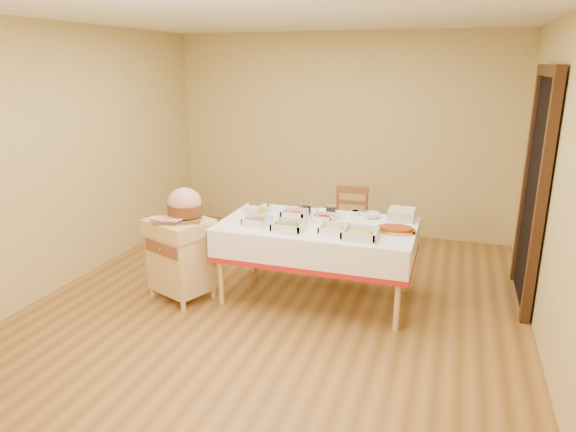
# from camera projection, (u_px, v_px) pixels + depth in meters

# --- Properties ---
(room_shell) EXTENTS (5.00, 5.00, 5.00)m
(room_shell) POSITION_uv_depth(u_px,v_px,m) (277.00, 171.00, 4.49)
(room_shell) COLOR olive
(room_shell) RESTS_ON ground
(doorway) EXTENTS (0.09, 1.10, 2.20)m
(doorway) POSITION_uv_depth(u_px,v_px,m) (536.00, 188.00, 4.70)
(doorway) COLOR black
(doorway) RESTS_ON ground
(dining_table) EXTENTS (1.82, 1.02, 0.76)m
(dining_table) POSITION_uv_depth(u_px,v_px,m) (317.00, 240.00, 4.88)
(dining_table) COLOR #E0BC7B
(dining_table) RESTS_ON ground
(butcher_cart) EXTENTS (0.70, 0.64, 0.80)m
(butcher_cart) POSITION_uv_depth(u_px,v_px,m) (181.00, 254.00, 4.92)
(butcher_cart) COLOR #E0BC7B
(butcher_cart) RESTS_ON ground
(dining_chair) EXTENTS (0.40, 0.39, 0.87)m
(dining_chair) POSITION_uv_depth(u_px,v_px,m) (349.00, 225.00, 5.81)
(dining_chair) COLOR brown
(dining_chair) RESTS_ON ground
(ham_on_board) EXTENTS (0.46, 0.43, 0.30)m
(ham_on_board) POSITION_uv_depth(u_px,v_px,m) (184.00, 206.00, 4.80)
(ham_on_board) COLOR brown
(ham_on_board) RESTS_ON butcher_cart
(serving_dish_a) EXTENTS (0.24, 0.23, 0.10)m
(serving_dish_a) POSITION_uv_depth(u_px,v_px,m) (257.00, 221.00, 4.80)
(serving_dish_a) COLOR silver
(serving_dish_a) RESTS_ON dining_table
(serving_dish_b) EXTENTS (0.27, 0.27, 0.11)m
(serving_dish_b) POSITION_uv_depth(u_px,v_px,m) (289.00, 226.00, 4.64)
(serving_dish_b) COLOR silver
(serving_dish_b) RESTS_ON dining_table
(serving_dish_c) EXTENTS (0.24, 0.24, 0.10)m
(serving_dish_c) POSITION_uv_depth(u_px,v_px,m) (334.00, 229.00, 4.57)
(serving_dish_c) COLOR silver
(serving_dish_c) RESTS_ON dining_table
(serving_dish_d) EXTENTS (0.30, 0.30, 0.11)m
(serving_dish_d) POSITION_uv_depth(u_px,v_px,m) (360.00, 234.00, 4.43)
(serving_dish_d) COLOR silver
(serving_dish_d) RESTS_ON dining_table
(serving_dish_e) EXTENTS (0.24, 0.23, 0.11)m
(serving_dish_e) POSITION_uv_depth(u_px,v_px,m) (295.00, 214.00, 5.01)
(serving_dish_e) COLOR silver
(serving_dish_e) RESTS_ON dining_table
(serving_dish_f) EXTENTS (0.22, 0.21, 0.10)m
(serving_dish_f) POSITION_uv_depth(u_px,v_px,m) (323.00, 218.00, 4.90)
(serving_dish_f) COLOR silver
(serving_dish_f) RESTS_ON dining_table
(small_bowl_left) EXTENTS (0.13, 0.13, 0.06)m
(small_bowl_left) POSITION_uv_depth(u_px,v_px,m) (265.00, 208.00, 5.23)
(small_bowl_left) COLOR silver
(small_bowl_left) RESTS_ON dining_table
(small_bowl_mid) EXTENTS (0.13, 0.13, 0.06)m
(small_bowl_mid) POSITION_uv_depth(u_px,v_px,m) (304.00, 210.00, 5.15)
(small_bowl_mid) COLOR navy
(small_bowl_mid) RESTS_ON dining_table
(small_bowl_right) EXTENTS (0.10, 0.10, 0.05)m
(small_bowl_right) POSITION_uv_depth(u_px,v_px,m) (356.00, 213.00, 5.08)
(small_bowl_right) COLOR silver
(small_bowl_right) RESTS_ON dining_table
(bowl_white_imported) EXTENTS (0.17, 0.17, 0.04)m
(bowl_white_imported) POSITION_uv_depth(u_px,v_px,m) (323.00, 211.00, 5.16)
(bowl_white_imported) COLOR silver
(bowl_white_imported) RESTS_ON dining_table
(bowl_small_imported) EXTENTS (0.18, 0.18, 0.05)m
(bowl_small_imported) POSITION_uv_depth(u_px,v_px,m) (372.00, 215.00, 5.00)
(bowl_small_imported) COLOR silver
(bowl_small_imported) RESTS_ON dining_table
(preserve_jar_left) EXTENTS (0.10, 0.10, 0.13)m
(preserve_jar_left) POSITION_uv_depth(u_px,v_px,m) (306.00, 209.00, 5.11)
(preserve_jar_left) COLOR silver
(preserve_jar_left) RESTS_ON dining_table
(preserve_jar_right) EXTENTS (0.11, 0.11, 0.14)m
(preserve_jar_right) POSITION_uv_depth(u_px,v_px,m) (331.00, 210.00, 5.03)
(preserve_jar_right) COLOR silver
(preserve_jar_right) RESTS_ON dining_table
(mustard_bottle) EXTENTS (0.05, 0.05, 0.16)m
(mustard_bottle) POSITION_uv_depth(u_px,v_px,m) (261.00, 212.00, 4.95)
(mustard_bottle) COLOR gold
(mustard_bottle) RESTS_ON dining_table
(bread_basket) EXTENTS (0.23, 0.23, 0.10)m
(bread_basket) POSITION_uv_depth(u_px,v_px,m) (256.00, 209.00, 5.15)
(bread_basket) COLOR silver
(bread_basket) RESTS_ON dining_table
(plate_stack) EXTENTS (0.25, 0.25, 0.10)m
(plate_stack) POSITION_uv_depth(u_px,v_px,m) (402.00, 214.00, 4.94)
(plate_stack) COLOR silver
(plate_stack) RESTS_ON dining_table
(brass_platter) EXTENTS (0.35, 0.25, 0.05)m
(brass_platter) POSITION_uv_depth(u_px,v_px,m) (396.00, 230.00, 4.58)
(brass_platter) COLOR gold
(brass_platter) RESTS_ON dining_table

